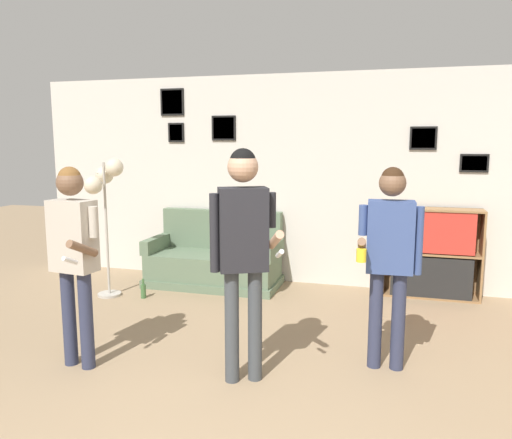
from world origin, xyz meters
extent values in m
cube|color=beige|center=(0.00, 4.21, 1.35)|extent=(7.88, 0.06, 2.70)
cube|color=black|center=(-1.97, 4.17, 1.97)|extent=(0.23, 0.02, 0.26)
cube|color=#B2B2BC|center=(-1.97, 4.16, 1.97)|extent=(0.18, 0.01, 0.21)
cube|color=black|center=(1.81, 4.17, 1.60)|extent=(0.32, 0.02, 0.21)
cube|color=gray|center=(1.81, 4.16, 1.60)|extent=(0.27, 0.01, 0.17)
cube|color=black|center=(-2.02, 4.17, 2.37)|extent=(0.34, 0.02, 0.36)
cube|color=gray|center=(-2.02, 4.16, 2.37)|extent=(0.29, 0.01, 0.31)
cube|color=black|center=(1.23, 4.17, 1.89)|extent=(0.31, 0.02, 0.28)
cube|color=gray|center=(1.23, 4.16, 1.89)|extent=(0.27, 0.01, 0.23)
cube|color=black|center=(-1.29, 4.17, 2.02)|extent=(0.33, 0.02, 0.32)
cube|color=gray|center=(-1.29, 4.16, 2.02)|extent=(0.29, 0.01, 0.28)
cube|color=#5B7056|center=(-1.29, 3.74, 0.05)|extent=(1.71, 0.80, 0.10)
cube|color=#5B7056|center=(-1.29, 3.74, 0.26)|extent=(1.65, 0.74, 0.32)
cube|color=#5B7056|center=(-1.29, 4.07, 0.68)|extent=(1.65, 0.14, 0.52)
cube|color=#5B7056|center=(-2.09, 3.74, 0.51)|extent=(0.12, 0.74, 0.18)
cube|color=#5B7056|center=(-0.50, 3.74, 0.51)|extent=(0.12, 0.74, 0.18)
cube|color=olive|center=(0.83, 3.99, 0.54)|extent=(0.02, 0.30, 1.07)
cube|color=olive|center=(1.92, 3.99, 0.54)|extent=(0.02, 0.30, 1.07)
cube|color=olive|center=(1.38, 4.13, 0.54)|extent=(1.11, 0.01, 1.07)
cube|color=olive|center=(1.38, 3.99, 0.01)|extent=(1.07, 0.30, 0.02)
cube|color=olive|center=(1.38, 3.99, 1.06)|extent=(1.07, 0.30, 0.02)
cube|color=olive|center=(1.38, 3.99, 0.54)|extent=(1.07, 0.30, 0.02)
cube|color=black|center=(1.38, 3.98, 0.26)|extent=(0.92, 0.26, 0.48)
cube|color=red|center=(1.38, 3.98, 0.80)|extent=(0.92, 0.26, 0.48)
cylinder|color=#ADA89E|center=(-2.36, 2.98, 0.01)|extent=(0.28, 0.28, 0.03)
cylinder|color=#ADA89E|center=(-2.36, 2.98, 0.82)|extent=(0.03, 0.03, 1.58)
cylinder|color=#ADA89E|center=(-2.29, 2.98, 1.58)|extent=(0.02, 0.16, 0.02)
sphere|color=beige|center=(-2.22, 2.98, 1.55)|extent=(0.21, 0.21, 0.21)
cylinder|color=#ADA89E|center=(-2.39, 3.04, 1.48)|extent=(0.15, 0.09, 0.02)
sphere|color=beige|center=(-2.43, 3.10, 1.45)|extent=(0.21, 0.21, 0.21)
cylinder|color=#ADA89E|center=(-2.39, 2.92, 1.38)|extent=(0.15, 0.09, 0.02)
sphere|color=beige|center=(-2.43, 2.86, 1.35)|extent=(0.21, 0.21, 0.21)
cylinder|color=#2D334C|center=(-1.62, 1.23, 0.41)|extent=(0.11, 0.11, 0.81)
cylinder|color=#2D334C|center=(-1.44, 1.21, 0.41)|extent=(0.11, 0.11, 0.81)
cube|color=#BCB2A3|center=(-1.53, 1.22, 1.10)|extent=(0.38, 0.24, 0.58)
sphere|color=brown|center=(-1.53, 1.22, 1.53)|extent=(0.21, 0.21, 0.21)
sphere|color=brown|center=(-1.53, 1.22, 1.56)|extent=(0.18, 0.18, 0.18)
cylinder|color=#BCB2A3|center=(-1.32, 1.19, 1.23)|extent=(0.07, 0.07, 0.24)
cylinder|color=brown|center=(-1.34, 1.06, 1.04)|extent=(0.10, 0.30, 0.18)
cylinder|color=white|center=(-1.35, 0.92, 0.98)|extent=(0.05, 0.14, 0.09)
cylinder|color=#BCB2A3|center=(-1.75, 1.24, 1.08)|extent=(0.07, 0.07, 0.54)
cylinder|color=#3D4247|center=(-0.23, 1.31, 0.44)|extent=(0.11, 0.11, 0.88)
cylinder|color=#3D4247|center=(-0.07, 1.39, 0.44)|extent=(0.11, 0.11, 0.88)
cube|color=#232328|center=(-0.15, 1.35, 1.20)|extent=(0.41, 0.34, 0.63)
sphere|color=tan|center=(-0.15, 1.35, 1.66)|extent=(0.23, 0.23, 0.23)
sphere|color=black|center=(-0.15, 1.35, 1.70)|extent=(0.19, 0.19, 0.19)
cylinder|color=#232328|center=(0.05, 1.44, 1.34)|extent=(0.07, 0.07, 0.27)
cylinder|color=tan|center=(0.11, 1.31, 1.14)|extent=(0.20, 0.32, 0.19)
cylinder|color=white|center=(0.17, 1.18, 1.07)|extent=(0.09, 0.14, 0.09)
cylinder|color=#232328|center=(-0.34, 1.25, 1.18)|extent=(0.07, 0.07, 0.59)
cylinder|color=#2D334C|center=(0.82, 1.87, 0.41)|extent=(0.11, 0.11, 0.81)
cylinder|color=#2D334C|center=(1.00, 1.88, 0.41)|extent=(0.11, 0.11, 0.81)
cube|color=#384C84|center=(0.91, 1.87, 1.10)|extent=(0.37, 0.22, 0.57)
sphere|color=brown|center=(0.91, 1.87, 1.53)|extent=(0.21, 0.21, 0.21)
sphere|color=#382314|center=(0.91, 1.87, 1.56)|extent=(0.18, 0.18, 0.18)
cylinder|color=#384C84|center=(1.13, 1.88, 1.08)|extent=(0.07, 0.07, 0.54)
cylinder|color=#384C84|center=(0.70, 1.86, 1.22)|extent=(0.07, 0.07, 0.24)
cylinder|color=brown|center=(0.70, 1.73, 1.04)|extent=(0.08, 0.30, 0.18)
cylinder|color=yellow|center=(0.71, 1.59, 1.00)|extent=(0.08, 0.08, 0.10)
cylinder|color=#3D6638|center=(-1.91, 3.00, 0.08)|extent=(0.06, 0.06, 0.17)
cylinder|color=#3D6638|center=(-1.91, 3.00, 0.20)|extent=(0.03, 0.03, 0.07)
camera|label=1|loc=(0.94, -2.15, 1.84)|focal=35.00mm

